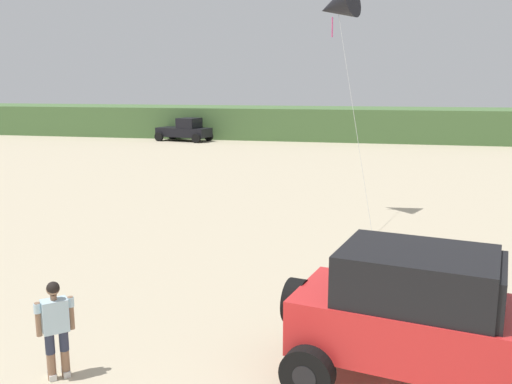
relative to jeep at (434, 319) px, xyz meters
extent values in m
cube|color=#4C703D|center=(-5.81, 41.78, 0.17)|extent=(90.00, 7.95, 2.74)
cube|color=red|center=(0.07, -0.01, -0.19)|extent=(4.68, 2.70, 0.90)
cube|color=black|center=(-0.27, 0.06, 0.66)|extent=(2.61, 2.19, 0.80)
cube|color=black|center=(0.90, -0.19, 0.62)|extent=(0.44, 1.66, 0.72)
cylinder|color=black|center=(-2.20, 0.46, -0.09)|extent=(0.45, 0.82, 0.77)
cylinder|color=black|center=(-1.43, 1.35, -0.78)|extent=(0.88, 0.47, 0.84)
cylinder|color=black|center=(-1.43, 1.35, -0.78)|extent=(0.44, 0.39, 0.38)
cylinder|color=black|center=(-1.86, -0.66, -0.78)|extent=(0.88, 0.47, 0.84)
cylinder|color=black|center=(-1.86, -0.66, -0.78)|extent=(0.44, 0.39, 0.38)
cylinder|color=#8C664C|center=(-6.00, -1.03, -0.95)|extent=(0.14, 0.14, 0.49)
cylinder|color=#2D3347|center=(-6.00, -1.03, -0.56)|extent=(0.15, 0.15, 0.36)
cube|color=silver|center=(-6.03, -1.00, -1.15)|extent=(0.26, 0.26, 0.10)
cylinder|color=#8C664C|center=(-5.84, -0.88, -0.95)|extent=(0.14, 0.14, 0.49)
cylinder|color=#2D3347|center=(-5.84, -0.88, -0.56)|extent=(0.15, 0.15, 0.36)
cube|color=silver|center=(-5.87, -0.85, -1.15)|extent=(0.26, 0.26, 0.10)
cube|color=silver|center=(-5.92, -0.96, -0.11)|extent=(0.47, 0.46, 0.54)
cylinder|color=#8C664C|center=(-6.11, -1.13, -0.12)|extent=(0.09, 0.09, 0.56)
cylinder|color=silver|center=(-6.11, -1.13, 0.07)|extent=(0.11, 0.11, 0.16)
cylinder|color=#8C664C|center=(-5.73, -0.78, -0.12)|extent=(0.09, 0.09, 0.56)
cylinder|color=silver|center=(-5.73, -0.78, 0.07)|extent=(0.11, 0.11, 0.16)
cylinder|color=#8C664C|center=(-5.92, -0.96, 0.20)|extent=(0.10, 0.10, 0.08)
sphere|color=#8C664C|center=(-5.92, -0.96, 0.34)|extent=(0.21, 0.21, 0.21)
sphere|color=black|center=(-5.91, -0.97, 0.36)|extent=(0.21, 0.21, 0.21)
cube|color=black|center=(-17.46, 36.39, -0.44)|extent=(4.89, 2.81, 0.76)
cube|color=black|center=(-16.92, 36.28, 0.36)|extent=(1.94, 2.09, 0.84)
cylinder|color=black|center=(-15.43, 37.04, -0.82)|extent=(0.80, 0.41, 0.76)
cylinder|color=black|center=(-15.86, 34.98, -0.82)|extent=(0.80, 0.41, 0.76)
cylinder|color=black|center=(-19.05, 37.80, -0.82)|extent=(0.80, 0.41, 0.76)
cylinder|color=black|center=(-19.48, 35.74, -0.82)|extent=(0.80, 0.41, 0.76)
cone|color=black|center=(-2.59, 11.81, 6.25)|extent=(1.84, 1.76, 1.70)
cylinder|color=#E04C93|center=(-2.74, 11.81, 5.54)|extent=(0.05, 0.14, 0.68)
cylinder|color=silver|center=(-1.82, 10.35, 2.55)|extent=(1.57, 2.93, 7.41)
camera|label=1|loc=(-0.91, -8.34, 3.54)|focal=38.55mm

